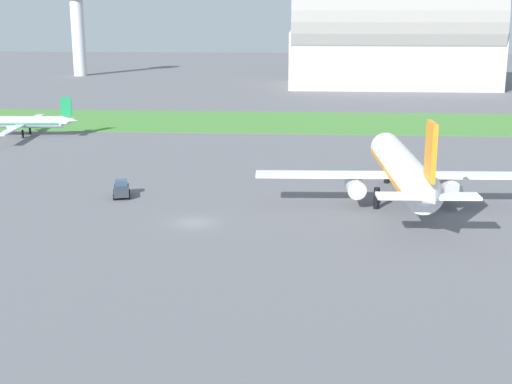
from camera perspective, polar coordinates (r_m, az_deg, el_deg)
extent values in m
plane|color=slate|center=(76.86, -4.97, -2.48)|extent=(600.00, 600.00, 0.00)
cube|color=#478438|center=(144.96, -0.72, 5.71)|extent=(360.00, 28.00, 0.08)
cylinder|color=silver|center=(134.96, -18.54, 5.37)|extent=(15.54, 3.31, 2.14)
cone|color=silver|center=(132.41, -14.83, 5.59)|extent=(3.14, 2.15, 1.93)
cube|color=#198C4C|center=(134.98, -18.53, 5.30)|extent=(14.69, 3.29, 0.30)
cube|color=silver|center=(129.36, -19.13, 4.78)|extent=(2.39, 11.86, 0.21)
cube|color=silver|center=(140.44, -17.63, 5.62)|extent=(2.39, 11.86, 0.21)
cylinder|color=#B7BABF|center=(131.54, -19.09, 4.93)|extent=(1.76, 0.81, 0.69)
cylinder|color=#B7BABF|center=(138.61, -18.12, 5.47)|extent=(1.76, 0.81, 0.69)
cube|color=#198C4C|center=(132.17, -15.08, 6.66)|extent=(1.94, 0.40, 3.43)
cube|color=silver|center=(131.09, -15.16, 5.46)|extent=(1.51, 3.09, 0.17)
cube|color=silver|center=(133.96, -14.85, 5.67)|extent=(1.51, 3.09, 0.17)
cylinder|color=black|center=(132.92, -18.31, 4.46)|extent=(0.39, 0.39, 1.50)
cylinder|color=black|center=(136.91, -17.78, 4.78)|extent=(0.39, 0.39, 1.50)
cylinder|color=white|center=(84.20, 11.71, 1.92)|extent=(5.03, 25.78, 3.92)
cone|color=black|center=(97.96, 10.28, 3.76)|extent=(3.99, 3.72, 3.84)
cone|color=white|center=(69.84, 13.83, -0.40)|extent=(3.74, 5.13, 3.52)
cube|color=orange|center=(84.27, 11.70, 1.72)|extent=(5.04, 24.36, 0.55)
cube|color=white|center=(82.57, 5.92, 1.41)|extent=(17.18, 3.23, 0.39)
cube|color=white|center=(85.62, 17.40, 1.28)|extent=(17.18, 3.23, 0.39)
cylinder|color=#B7BABF|center=(83.19, 8.01, 0.45)|extent=(2.34, 4.36, 2.15)
cylinder|color=#B7BABF|center=(85.14, 15.34, 0.39)|extent=(2.34, 4.36, 2.15)
cube|color=orange|center=(69.56, 13.93, 3.19)|extent=(0.61, 3.22, 5.70)
cube|color=white|center=(70.05, 11.71, -0.32)|extent=(5.07, 2.35, 0.31)
cube|color=white|center=(71.11, 15.67, -0.34)|extent=(5.07, 2.35, 0.31)
cylinder|color=black|center=(95.17, 10.51, 1.45)|extent=(0.70, 0.70, 2.49)
cylinder|color=black|center=(82.76, 9.71, -0.49)|extent=(0.70, 0.70, 2.49)
cylinder|color=black|center=(83.87, 13.87, -0.51)|extent=(0.70, 0.70, 2.49)
cube|color=#2D333D|center=(88.22, -10.81, 0.10)|extent=(2.62, 3.93, 0.90)
cube|color=#334C60|center=(89.00, -10.83, 0.76)|extent=(1.78, 1.62, 0.70)
cylinder|color=black|center=(89.57, -11.36, -0.01)|extent=(0.41, 0.74, 0.70)
cylinder|color=black|center=(89.54, -10.21, 0.05)|extent=(0.41, 0.74, 0.70)
cylinder|color=black|center=(87.13, -11.39, -0.42)|extent=(0.41, 0.74, 0.70)
cylinder|color=black|center=(87.10, -10.21, -0.37)|extent=(0.41, 0.74, 0.70)
cube|color=#BCB7B2|center=(214.50, 10.82, 10.49)|extent=(59.30, 28.64, 15.94)
cylinder|color=gray|center=(214.03, 10.96, 13.38)|extent=(58.12, 31.51, 31.51)
cylinder|color=silver|center=(251.93, -14.14, 12.04)|extent=(4.40, 4.40, 25.97)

